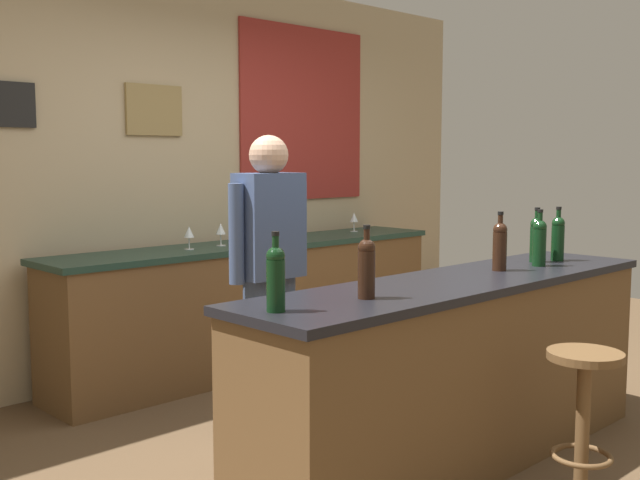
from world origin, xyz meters
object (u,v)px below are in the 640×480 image
object	(u,v)px
bartender	(269,263)
wine_bottle_f	(558,237)
wine_bottle_c	(500,244)
wine_glass_d	(354,218)
wine_bottle_e	(537,238)
wine_glass_a	(189,233)
wine_glass_c	(260,228)
wine_bottle_a	(276,276)
wine_bottle_b	(367,266)
wine_glass_b	(221,230)
wine_bottle_d	(539,241)
bar_stool	(583,402)

from	to	relation	value
bartender	wine_bottle_f	bearing A→B (deg)	-35.75
wine_bottle_c	wine_glass_d	distance (m)	2.38
wine_bottle_e	wine_bottle_c	bearing A→B (deg)	-174.73
wine_bottle_c	wine_glass_a	xyz separation A→B (m)	(-0.55, 2.01, -0.05)
wine_bottle_e	wine_glass_c	size ratio (longest dim) A/B	1.97
wine_bottle_a	wine_bottle_b	distance (m)	0.45
wine_bottle_c	wine_glass_b	xyz separation A→B (m)	(-0.27, 2.03, -0.05)
wine_bottle_a	wine_glass_c	bearing A→B (deg)	52.10
wine_bottle_f	wine_glass_d	size ratio (longest dim) A/B	1.97
wine_glass_c	wine_glass_d	bearing A→B (deg)	6.89
wine_bottle_b	wine_glass_b	world-z (taller)	wine_bottle_b
wine_bottle_a	wine_bottle_d	size ratio (longest dim) A/B	1.00
bartender	wine_bottle_e	xyz separation A→B (m)	(1.18, -0.90, 0.12)
wine_glass_c	wine_bottle_b	bearing A→B (deg)	-118.24
wine_glass_c	wine_bottle_d	bearing A→B (deg)	-82.07
wine_glass_c	wine_glass_a	bearing A→B (deg)	175.85
wine_bottle_a	wine_bottle_c	bearing A→B (deg)	0.08
wine_bottle_e	wine_glass_c	bearing A→B (deg)	102.05
wine_bottle_e	wine_glass_a	world-z (taller)	wine_bottle_e
wine_glass_a	bar_stool	bearing A→B (deg)	-85.87
wine_bottle_a	wine_glass_a	distance (m)	2.23
wine_bottle_c	wine_bottle_a	bearing A→B (deg)	-179.92
wine_glass_a	wine_glass_b	xyz separation A→B (m)	(0.28, 0.03, 0.00)
bartender	bar_stool	size ratio (longest dim) A/B	2.38
bar_stool	wine_glass_d	distance (m)	3.18
wine_bottle_c	wine_bottle_b	bearing A→B (deg)	-177.05
wine_bottle_b	wine_glass_d	bearing A→B (deg)	44.60
wine_bottle_f	wine_bottle_b	bearing A→B (deg)	-178.52
wine_bottle_b	wine_glass_c	distance (m)	2.30
wine_bottle_d	wine_glass_b	world-z (taller)	wine_bottle_d
bar_stool	wine_bottle_b	bearing A→B (deg)	139.58
wine_bottle_b	wine_glass_a	distance (m)	2.13
wine_bottle_d	wine_glass_b	bearing A→B (deg)	105.27
wine_glass_c	wine_glass_d	distance (m)	1.11
bar_stool	wine_glass_c	distance (m)	2.71
bartender	bar_stool	distance (m)	1.72
bartender	wine_glass_a	distance (m)	1.09
bar_stool	wine_bottle_e	bearing A→B (deg)	41.94
bar_stool	wine_glass_c	bearing A→B (deg)	81.97
wine_bottle_b	wine_bottle_d	bearing A→B (deg)	0.04
wine_bottle_d	wine_glass_a	world-z (taller)	wine_bottle_d
wine_bottle_b	bar_stool	bearing A→B (deg)	-40.42
wine_bottle_d	wine_glass_a	distance (m)	2.23
wine_glass_a	wine_glass_c	xyz separation A→B (m)	(0.56, -0.04, 0.00)
wine_bottle_d	wine_bottle_a	bearing A→B (deg)	178.35
wine_bottle_a	wine_bottle_e	xyz separation A→B (m)	(1.94, 0.04, 0.00)
bar_stool	wine_bottle_c	distance (m)	0.96
bar_stool	wine_glass_d	world-z (taller)	wine_glass_d
wine_bottle_c	wine_bottle_d	world-z (taller)	same
wine_bottle_d	wine_glass_b	distance (m)	2.16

